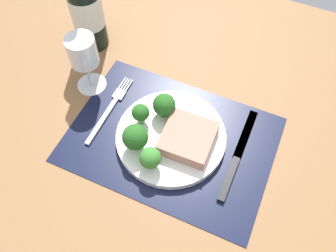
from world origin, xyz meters
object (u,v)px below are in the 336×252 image
at_px(fork, 110,109).
at_px(knife, 236,160).
at_px(steak, 188,138).
at_px(wine_glass, 83,55).
at_px(plate, 171,137).
at_px(wine_bottle, 85,4).

relative_size(fork, knife, 0.83).
bearing_deg(knife, steak, -178.93).
relative_size(steak, wine_glass, 0.72).
distance_m(steak, fork, 0.20).
bearing_deg(plate, fork, 174.76).
distance_m(fork, wine_glass, 0.13).
distance_m(plate, knife, 0.14).
distance_m(wine_bottle, wine_glass, 0.14).
distance_m(plate, wine_glass, 0.25).
distance_m(fork, knife, 0.30).
distance_m(knife, wine_bottle, 0.48).
bearing_deg(knife, wine_bottle, 155.53).
bearing_deg(wine_glass, plate, -14.87).
relative_size(plate, fork, 1.20).
relative_size(fork, wine_glass, 1.34).
relative_size(fork, wine_bottle, 0.59).
bearing_deg(steak, knife, 3.36).
xyz_separation_m(plate, steak, (0.04, -0.00, 0.02)).
bearing_deg(fork, wine_bottle, 129.08).
xyz_separation_m(fork, wine_glass, (-0.07, 0.05, 0.09)).
bearing_deg(plate, wine_bottle, 148.15).
distance_m(knife, wine_glass, 0.39).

